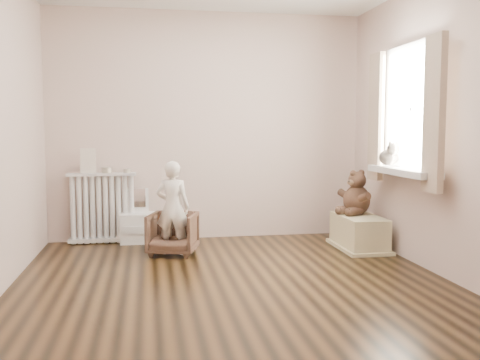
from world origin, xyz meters
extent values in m
cube|color=black|center=(0.00, 0.00, 0.00)|extent=(3.60, 3.60, 0.01)
cube|color=beige|center=(0.00, 1.80, 1.30)|extent=(3.60, 0.02, 2.60)
cube|color=beige|center=(0.00, -1.80, 1.30)|extent=(3.60, 0.02, 2.60)
cube|color=beige|center=(1.80, 0.00, 1.30)|extent=(0.02, 3.60, 2.60)
cube|color=white|center=(1.76, 0.30, 1.45)|extent=(0.03, 0.90, 1.10)
cube|color=silver|center=(1.67, 0.30, 0.87)|extent=(0.22, 1.10, 0.06)
cube|color=#C2AC90|center=(1.65, -0.27, 1.39)|extent=(0.06, 0.26, 1.30)
cube|color=#C2AC90|center=(1.65, 0.87, 1.39)|extent=(0.06, 0.26, 1.30)
cube|color=silver|center=(-1.19, 1.68, 0.39)|extent=(0.74, 0.14, 0.78)
cube|color=beige|center=(-1.33, 1.68, 0.92)|extent=(0.16, 0.01, 0.27)
cylinder|color=#A59E8C|center=(-1.13, 1.68, 0.82)|extent=(0.11, 0.11, 0.06)
cylinder|color=#A59E8C|center=(-0.91, 1.68, 0.81)|extent=(0.08, 0.08, 0.04)
cube|color=silver|center=(-0.80, 1.65, 0.28)|extent=(0.38, 0.27, 0.60)
imported|color=brown|center=(-0.45, 1.00, 0.21)|extent=(0.57, 0.58, 0.43)
imported|color=white|center=(-0.45, 0.95, 0.49)|extent=(0.39, 0.31, 0.93)
cube|color=beige|center=(1.52, 0.95, 0.20)|extent=(0.39, 0.75, 0.35)
camera|label=1|loc=(-0.68, -4.36, 1.26)|focal=40.00mm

